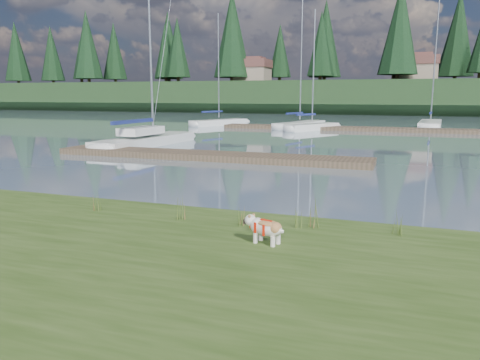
% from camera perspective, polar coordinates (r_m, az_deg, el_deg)
% --- Properties ---
extents(ground, '(200.00, 200.00, 0.00)m').
position_cam_1_polar(ground, '(42.27, 12.68, 5.94)').
color(ground, gray).
rests_on(ground, ground).
extents(bank, '(60.00, 9.00, 0.35)m').
position_cam_1_polar(bank, '(8.41, -21.39, -10.84)').
color(bank, '#3A501E').
rests_on(bank, ground).
extents(ridge, '(200.00, 20.00, 5.00)m').
position_cam_1_polar(ridge, '(84.99, 16.53, 9.59)').
color(ridge, black).
rests_on(ridge, ground).
extents(bulldog, '(0.86, 0.48, 0.50)m').
position_cam_1_polar(bulldog, '(8.83, 3.15, -5.74)').
color(bulldog, silver).
rests_on(bulldog, bank).
extents(sailboat_main, '(2.44, 9.84, 13.93)m').
position_cam_1_polar(sailboat_main, '(29.90, -10.59, 5.07)').
color(sailboat_main, silver).
rests_on(sailboat_main, ground).
extents(dock_near, '(16.00, 2.00, 0.30)m').
position_cam_1_polar(dock_near, '(23.00, -4.18, 2.98)').
color(dock_near, '#4C3D2C').
rests_on(dock_near, ground).
extents(dock_far, '(26.00, 2.20, 0.30)m').
position_cam_1_polar(dock_far, '(42.05, 15.40, 6.01)').
color(dock_far, '#4C3D2C').
rests_on(dock_far, ground).
extents(sailboat_bg_0, '(4.63, 7.47, 11.03)m').
position_cam_1_polar(sailboat_bg_0, '(48.32, -1.99, 7.10)').
color(sailboat_bg_0, silver).
rests_on(sailboat_bg_0, ground).
extents(sailboat_bg_1, '(3.89, 8.41, 12.32)m').
position_cam_1_polar(sailboat_bg_1, '(45.05, 7.74, 6.78)').
color(sailboat_bg_1, silver).
rests_on(sailboat_bg_1, ground).
extents(sailboat_bg_2, '(4.44, 6.52, 10.26)m').
position_cam_1_polar(sailboat_bg_2, '(42.09, 9.28, 6.50)').
color(sailboat_bg_2, silver).
rests_on(sailboat_bg_2, ground).
extents(sailboat_bg_3, '(2.47, 9.51, 13.66)m').
position_cam_1_polar(sailboat_bg_3, '(49.54, 22.22, 6.42)').
color(sailboat_bg_3, silver).
rests_on(sailboat_bg_3, ground).
extents(weed_0, '(0.17, 0.14, 0.56)m').
position_cam_1_polar(weed_0, '(10.58, -7.27, -3.53)').
color(weed_0, '#475B23').
rests_on(weed_0, bank).
extents(weed_1, '(0.17, 0.14, 0.50)m').
position_cam_1_polar(weed_1, '(10.02, 0.35, -4.39)').
color(weed_1, '#475B23').
rests_on(weed_1, bank).
extents(weed_2, '(0.17, 0.14, 0.75)m').
position_cam_1_polar(weed_2, '(9.92, 8.96, -4.05)').
color(weed_2, '#475B23').
rests_on(weed_2, bank).
extents(weed_3, '(0.17, 0.14, 0.46)m').
position_cam_1_polar(weed_3, '(11.78, -17.11, -2.68)').
color(weed_3, '#475B23').
rests_on(weed_3, bank).
extents(weed_4, '(0.17, 0.14, 0.47)m').
position_cam_1_polar(weed_4, '(9.91, 7.02, -4.71)').
color(weed_4, '#475B23').
rests_on(weed_4, bank).
extents(weed_5, '(0.17, 0.14, 0.50)m').
position_cam_1_polar(weed_5, '(9.84, 18.55, -5.21)').
color(weed_5, '#475B23').
rests_on(weed_5, bank).
extents(mud_lip, '(60.00, 0.50, 0.14)m').
position_cam_1_polar(mud_lip, '(11.91, -7.34, -4.50)').
color(mud_lip, '#33281C').
rests_on(mud_lip, ground).
extents(conifer_0, '(5.72, 5.72, 14.15)m').
position_cam_1_polar(conifer_0, '(99.70, -18.14, 15.41)').
color(conifer_0, '#382619').
rests_on(conifer_0, ridge).
extents(conifer_1, '(4.40, 4.40, 11.30)m').
position_cam_1_polar(conifer_1, '(94.75, -9.10, 15.25)').
color(conifer_1, '#382619').
rests_on(conifer_1, ridge).
extents(conifer_2, '(6.60, 6.60, 16.05)m').
position_cam_1_polar(conifer_2, '(86.01, -0.96, 17.39)').
color(conifer_2, '#382619').
rests_on(conifer_2, ridge).
extents(conifer_3, '(4.84, 4.84, 12.25)m').
position_cam_1_polar(conifer_3, '(85.64, 9.86, 16.06)').
color(conifer_3, '#382619').
rests_on(conifer_3, ridge).
extents(conifer_4, '(6.16, 6.16, 15.10)m').
position_cam_1_polar(conifer_4, '(78.49, 18.90, 17.19)').
color(conifer_4, '#382619').
rests_on(conifer_4, ridge).
extents(house_0, '(6.30, 5.30, 4.65)m').
position_cam_1_polar(house_0, '(86.36, 1.45, 13.21)').
color(house_0, gray).
rests_on(house_0, ridge).
extents(house_1, '(6.30, 5.30, 4.65)m').
position_cam_1_polar(house_1, '(82.93, 20.86, 12.66)').
color(house_1, gray).
rests_on(house_1, ridge).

